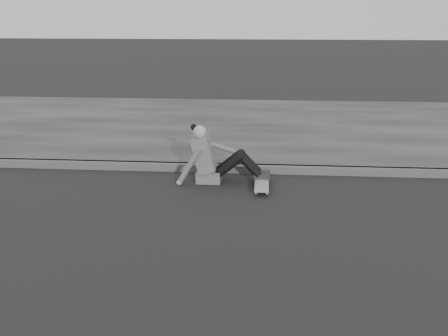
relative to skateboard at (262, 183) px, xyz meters
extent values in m
cube|color=#494949|center=(2.21, 0.73, -0.01)|extent=(24.00, 0.16, 0.12)
cube|color=#363636|center=(2.21, 3.75, -0.01)|extent=(24.00, 6.00, 0.12)
cylinder|color=#A6A5A0|center=(-0.08, -0.26, -0.04)|extent=(0.03, 0.05, 0.05)
cylinder|color=#A6A5A0|center=(0.08, -0.26, -0.04)|extent=(0.03, 0.05, 0.05)
cylinder|color=#A6A5A0|center=(-0.08, 0.26, -0.04)|extent=(0.03, 0.05, 0.05)
cylinder|color=#A6A5A0|center=(0.08, 0.26, -0.04)|extent=(0.03, 0.05, 0.05)
cube|color=#28282B|center=(0.00, -0.26, -0.02)|extent=(0.16, 0.04, 0.03)
cube|color=#28282B|center=(0.00, 0.26, -0.02)|extent=(0.16, 0.04, 0.03)
cube|color=gray|center=(0.00, 0.00, 0.01)|extent=(0.20, 0.78, 0.02)
cube|color=#5A5A5D|center=(-0.80, 0.25, 0.02)|extent=(0.36, 0.34, 0.18)
cube|color=#5A5A5D|center=(-0.87, 0.25, 0.36)|extent=(0.37, 0.40, 0.57)
cube|color=#5A5A5D|center=(-1.00, 0.25, 0.48)|extent=(0.14, 0.30, 0.20)
cylinder|color=#9D9D9D|center=(-0.92, 0.25, 0.60)|extent=(0.09, 0.09, 0.08)
sphere|color=#9D9D9D|center=(-0.93, 0.25, 0.69)|extent=(0.20, 0.20, 0.20)
sphere|color=black|center=(-1.02, 0.27, 0.76)|extent=(0.09, 0.09, 0.09)
cylinder|color=black|center=(-0.48, 0.16, 0.21)|extent=(0.43, 0.13, 0.39)
cylinder|color=black|center=(-0.48, 0.34, 0.21)|extent=(0.43, 0.13, 0.39)
cylinder|color=black|center=(-0.18, 0.16, 0.21)|extent=(0.35, 0.11, 0.36)
cylinder|color=black|center=(-0.18, 0.34, 0.21)|extent=(0.35, 0.11, 0.36)
sphere|color=black|center=(-0.32, 0.16, 0.35)|extent=(0.13, 0.13, 0.13)
sphere|color=black|center=(-0.32, 0.34, 0.35)|extent=(0.13, 0.13, 0.13)
cube|color=#292929|center=(0.00, 0.16, 0.05)|extent=(0.24, 0.08, 0.07)
cube|color=#292929|center=(0.00, 0.34, 0.05)|extent=(0.24, 0.08, 0.07)
cylinder|color=#5A5A5D|center=(-1.07, 0.04, 0.22)|extent=(0.38, 0.08, 0.58)
sphere|color=#9D9D9D|center=(-1.22, 0.03, -0.03)|extent=(0.08, 0.08, 0.08)
cylinder|color=#5A5A5D|center=(-0.63, 0.41, 0.42)|extent=(0.48, 0.08, 0.21)
camera|label=1|loc=(-0.02, -6.85, 2.41)|focal=40.00mm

